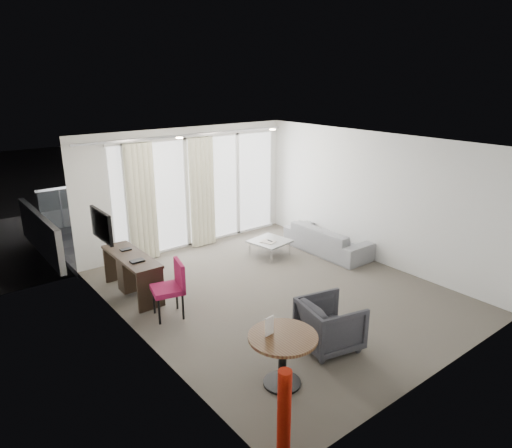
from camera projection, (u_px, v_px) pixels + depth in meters
floor at (277, 292)px, 8.00m from camera, size 5.00×6.00×0.00m
ceiling at (279, 143)px, 7.19m from camera, size 5.00×6.00×0.00m
wall_left at (137, 256)px, 6.13m from camera, size 0.00×6.00×2.60m
wall_right at (374, 198)px, 9.06m from camera, size 0.00×6.00×2.60m
wall_front at (444, 283)px, 5.35m from camera, size 5.00×0.00×2.60m
window_panel at (200, 191)px, 10.04m from camera, size 4.00×0.02×2.38m
window_frame at (201, 191)px, 10.03m from camera, size 4.10×0.06×2.44m
curtain_left at (142, 203)px, 9.07m from camera, size 0.60×0.20×2.38m
curtain_right at (202, 193)px, 9.89m from camera, size 0.60×0.20×2.38m
curtain_track at (190, 135)px, 9.36m from camera, size 4.80×0.04×0.04m
downlight_a at (179, 138)px, 7.87m from camera, size 0.12×0.12×0.02m
downlight_b at (273, 130)px, 9.10m from camera, size 0.12×0.12×0.02m
desk at (133, 275)px, 7.83m from camera, size 0.47×1.52×0.71m
tv at (101, 225)px, 7.23m from camera, size 0.05×0.80×0.50m
desk_chair at (167, 290)px, 7.05m from camera, size 0.59×0.57×0.90m
round_table at (282, 360)px, 5.51m from camera, size 1.10×1.10×0.67m
menu_card at (269, 331)px, 5.42m from camera, size 0.13×0.04×0.24m
red_lamp at (284, 419)px, 4.29m from camera, size 0.22×0.22×1.06m
tub_armchair at (330, 324)px, 6.28m from camera, size 0.92×0.90×0.70m
coffee_table at (270, 248)px, 9.60m from camera, size 0.84×0.84×0.33m
remote at (270, 240)px, 9.48m from camera, size 0.06×0.18×0.02m
magazine at (268, 241)px, 9.44m from camera, size 0.33×0.36×0.02m
sofa at (327, 239)px, 9.74m from camera, size 0.77×1.97×0.57m
terrace_slab at (171, 228)px, 11.57m from camera, size 5.60×3.00×0.12m
rattan_chair_a at (202, 202)px, 12.19m from camera, size 0.72×0.72×0.82m
rattan_chair_b at (219, 196)px, 12.57m from camera, size 0.71×0.71×0.90m
rattan_table at (227, 216)px, 11.44m from camera, size 0.68×0.68×0.53m
balustrade at (145, 195)px, 12.48m from camera, size 5.50×0.06×1.05m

